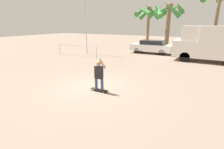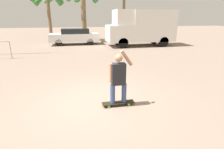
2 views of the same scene
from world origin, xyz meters
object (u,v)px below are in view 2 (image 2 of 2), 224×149
Objects in this scene: camper_van at (142,27)px; parked_car_white at (75,36)px; skateboard at (118,103)px; person_skateboarder at (119,77)px.

parked_car_white is at bearing 161.01° from camper_van.
camper_van is (4.68, 10.35, 1.57)m from skateboard.
person_skateboarder reaches higher than parked_car_white.
person_skateboarder is (-0.00, 0.00, 0.81)m from skateboard.
skateboard is at bearing -0.00° from person_skateboarder.
person_skateboarder is 12.39m from parked_car_white.
parked_car_white reaches higher than skateboard.
parked_car_white is (-1.08, 12.34, -0.13)m from person_skateboarder.
skateboard is 0.16× the size of camper_van.
skateboard is at bearing -84.98° from parked_car_white.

